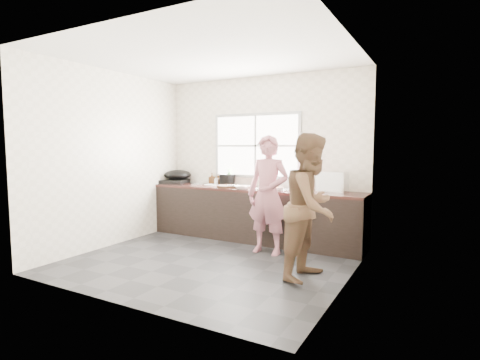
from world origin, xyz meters
The scene contains 30 objects.
floor centered at (0.00, 0.00, -0.01)m, with size 3.60×3.20×0.01m, color #2B2B2E.
ceiling centered at (0.00, 0.00, 2.71)m, with size 3.60×3.20×0.01m, color silver.
wall_back centered at (0.00, 1.60, 1.35)m, with size 3.60×0.01×2.70m, color silver.
wall_left centered at (-1.80, 0.00, 1.35)m, with size 0.01×3.20×2.70m, color silver.
wall_right centered at (1.80, 0.00, 1.35)m, with size 0.01×3.20×2.70m, color beige.
wall_front centered at (0.00, -1.60, 1.35)m, with size 3.60×0.01×2.70m, color beige.
cabinet centered at (0.00, 1.29, 0.41)m, with size 3.60×0.62×0.82m, color black.
countertop centered at (0.00, 1.29, 0.84)m, with size 3.60×0.64×0.04m, color #321914.
sink centered at (0.35, 1.29, 0.86)m, with size 0.55×0.45×0.02m, color silver.
faucet centered at (0.35, 1.49, 1.01)m, with size 0.02×0.02×0.30m, color silver.
window_frame centered at (-0.10, 1.59, 1.55)m, with size 1.60×0.05×1.10m, color #9EA0A5.
window_glazing centered at (-0.10, 1.57, 1.55)m, with size 1.50×0.01×1.00m, color white.
woman centered at (0.52, 0.71, 0.80)m, with size 0.58×0.38×1.59m, color #BB707E.
person_side centered at (1.39, 0.04, 0.85)m, with size 0.82×0.64×1.69m, color brown.
cutting_board centered at (-0.43, 1.19, 0.88)m, with size 0.37×0.37×0.04m, color #311F13.
cleaver centered at (-0.30, 1.16, 0.90)m, with size 0.19×0.10×0.01m, color #B6B9BD.
bowl_mince centered at (-0.09, 1.08, 0.89)m, with size 0.22×0.22×0.06m, color white.
bowl_crabs centered at (0.50, 1.08, 0.89)m, with size 0.17×0.17×0.05m, color silver.
bowl_held centered at (0.27, 1.08, 0.89)m, with size 0.21×0.21×0.07m, color silver.
black_pot centered at (-0.64, 1.52, 0.96)m, with size 0.27×0.27×0.19m, color black.
plate_food centered at (-0.85, 1.31, 0.87)m, with size 0.23×0.23×0.02m, color silver.
bottle_green centered at (-0.60, 1.52, 1.00)m, with size 0.11×0.11×0.28m, color #357727.
bottle_brown_tall centered at (-0.95, 1.51, 0.95)m, with size 0.08×0.08×0.18m, color #432710.
bottle_brown_short centered at (-0.82, 1.52, 0.94)m, with size 0.12×0.12×0.15m, color #452611.
glass_jar centered at (-0.81, 1.44, 0.91)m, with size 0.08×0.08×0.11m, color silver.
burner centered at (-1.65, 1.31, 0.89)m, with size 0.45×0.45×0.07m, color black.
wok centered at (-1.62, 1.38, 1.01)m, with size 0.49×0.49×0.19m, color black.
dish_rack centered at (1.28, 1.34, 1.02)m, with size 0.41×0.29×0.31m, color silver.
pot_lid_left centered at (-1.13, 1.30, 0.87)m, with size 0.25×0.25×0.01m, color silver.
pot_lid_right centered at (-1.24, 1.48, 0.87)m, with size 0.28×0.28×0.01m, color silver.
Camera 1 is at (2.72, -4.13, 1.55)m, focal length 28.00 mm.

